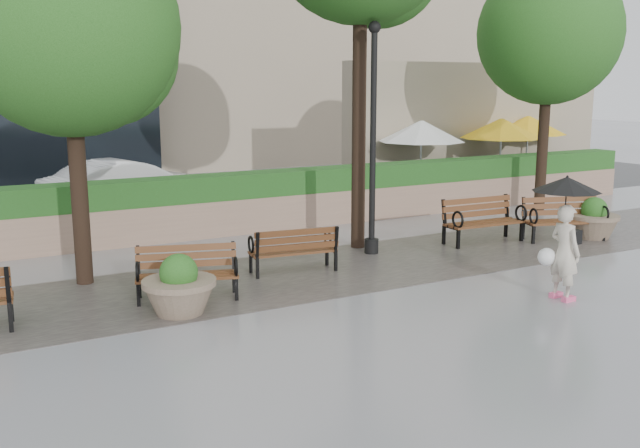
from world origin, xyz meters
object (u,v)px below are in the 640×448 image
bench_2 (294,259)px  planter_right (593,222)px  bench_1 (188,284)px  bench_3 (483,230)px  planter_left (179,291)px  pedestrian (565,226)px  bench_4 (563,228)px  car_right (128,187)px  lamppost (373,154)px

bench_2 → planter_right: 7.11m
bench_1 → planter_right: (9.28, 0.05, 0.11)m
bench_1 → bench_3: 6.90m
bench_1 → planter_left: planter_left is taller
bench_2 → pedestrian: pedestrian is taller
bench_4 → pedestrian: bearing=-119.3°
bench_4 → car_right: 10.81m
bench_3 → car_right: (-5.71, 7.20, 0.43)m
bench_4 → planter_left: (-8.88, -0.85, 0.08)m
bench_1 → lamppost: lamppost is taller
bench_4 → lamppost: size_ratio=0.41×
lamppost → bench_4: bearing=-12.9°
bench_4 → lamppost: lamppost is taller
bench_3 → planter_right: size_ratio=1.65×
bench_4 → lamppost: bearing=-174.3°
planter_left → pedestrian: 5.98m
bench_3 → planter_left: bench_3 is taller
bench_1 → bench_2: bearing=33.8°
pedestrian → bench_3: bearing=-24.1°
planter_left → planter_right: planter_right is taller
bench_1 → bench_3: size_ratio=0.93×
pedestrian → car_right: bearing=20.6°
planter_right → bench_2: bearing=175.1°
planter_right → car_right: bearing=135.4°
car_right → pedestrian: pedestrian is taller
bench_3 → planter_left: size_ratio=1.66×
pedestrian → bench_4: bearing=-47.7°
planter_left → bench_3: bearing=11.9°
bench_3 → pedestrian: (-1.67, -3.70, 0.90)m
bench_2 → lamppost: (2.03, 0.54, 1.75)m
bench_1 → bench_2: 2.30m
bench_1 → lamppost: 4.74m
bench_2 → pedestrian: (2.97, -3.49, 0.93)m
car_right → planter_left: bearing=157.1°
planter_left → pedestrian: (5.51, -2.19, 0.82)m
bench_3 → planter_left: bearing=-165.5°
bench_2 → bench_4: (6.34, -0.45, 0.03)m
pedestrian → bench_2: bearing=40.7°
car_right → pedestrian: (4.04, -10.90, 0.47)m
bench_3 → car_right: size_ratio=0.42×
bench_1 → bench_3: (6.84, 0.87, 0.03)m
car_right → bench_4: bearing=-150.0°
bench_4 → planter_right: bench_4 is taller
bench_2 → bench_4: bench_4 is taller
car_right → pedestrian: bearing=-173.0°
pedestrian → lamppost: bearing=13.4°
planter_right → lamppost: bearing=167.1°
bench_1 → car_right: bearing=99.0°
bench_4 → pedestrian: 4.63m
bench_4 → pedestrian: (-3.37, -3.04, 0.90)m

